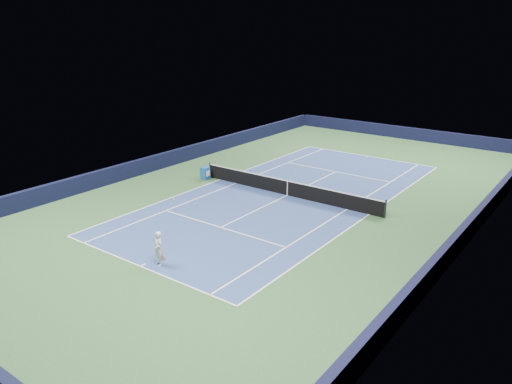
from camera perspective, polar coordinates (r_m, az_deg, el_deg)
The scene contains 19 objects.
ground at distance 31.14m, azimuth 3.60°, elevation -0.38°, with size 40.00×40.00×0.00m, color #2E542D.
wall_far at distance 48.30m, azimuth 16.68°, elevation 6.49°, with size 22.00×0.35×1.10m, color black.
wall_right at distance 27.05m, azimuth 23.24°, elevation -3.76°, with size 0.35×40.00×1.10m, color black.
wall_left at distance 37.69m, azimuth -10.32°, elevation 3.65°, with size 0.35×40.00×1.10m, color #111333.
court_surface at distance 31.14m, azimuth 3.60°, elevation -0.38°, with size 10.97×23.77×0.01m, color navy.
baseline_far at distance 41.22m, azimuth 12.70°, elevation 4.02°, with size 10.97×0.08×0.00m, color white.
baseline_near at distance 22.87m, azimuth -13.09°, elevation -8.26°, with size 10.97×0.08×0.00m, color white.
sideline_doubles_right at distance 28.73m, azimuth 12.80°, elevation -2.51°, with size 0.08×23.77×0.00m, color white.
sideline_doubles_left at distance 34.27m, azimuth -4.10°, elevation 1.43°, with size 0.08×23.77×0.00m, color white.
sideline_singles_right at distance 29.25m, azimuth 10.37°, elevation -1.94°, with size 0.08×23.77×0.00m, color white.
sideline_singles_left at distance 33.43m, azimuth -2.31°, elevation 1.02°, with size 0.08×23.77×0.00m, color white.
service_line_far at distance 36.43m, azimuth 9.12°, elevation 2.30°, with size 8.23×0.08×0.00m, color white.
service_line_near at distance 26.35m, azimuth -4.05°, elevation -4.05°, with size 8.23×0.08×0.00m, color white.
center_service_line at distance 31.14m, azimuth 3.60°, elevation -0.37°, with size 0.08×12.80×0.00m, color white.
center_mark_far at distance 41.08m, azimuth 12.61°, elevation 3.98°, with size 0.08×0.30×0.00m, color white.
center_mark_near at distance 22.96m, azimuth -12.81°, elevation -8.13°, with size 0.08×0.30×0.00m, color white.
tennis_net at distance 30.98m, azimuth 3.62°, elevation 0.50°, with size 12.90×0.10×1.07m.
sponsor_cube at distance 34.36m, azimuth -5.83°, elevation 2.15°, with size 0.58×0.49×0.84m.
tennis_player at distance 22.48m, azimuth -11.09°, elevation -6.38°, with size 0.79×1.30×2.86m.
Camera 1 is at (15.92, -24.73, 10.25)m, focal length 35.00 mm.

